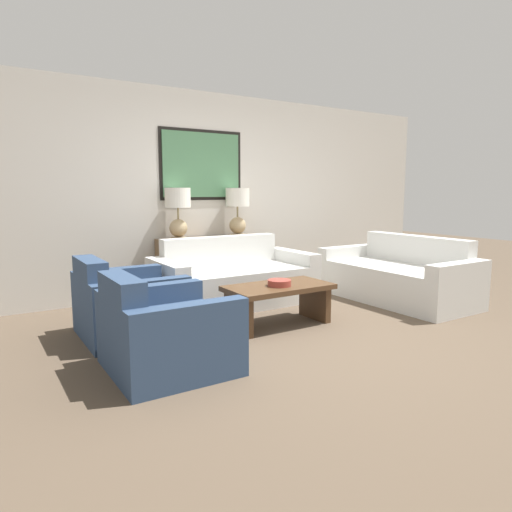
# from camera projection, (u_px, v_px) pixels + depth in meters

# --- Properties ---
(ground_plane) EXTENTS (20.00, 20.00, 0.00)m
(ground_plane) POSITION_uv_depth(u_px,v_px,m) (321.00, 340.00, 4.20)
(ground_plane) COLOR brown
(back_wall) EXTENTS (8.04, 0.12, 2.65)m
(back_wall) POSITION_uv_depth(u_px,v_px,m) (200.00, 193.00, 6.13)
(back_wall) COLOR beige
(back_wall) RESTS_ON ground_plane
(console_table) EXTENTS (1.38, 0.34, 0.76)m
(console_table) POSITION_uv_depth(u_px,v_px,m) (210.00, 265.00, 6.05)
(console_table) COLOR brown
(console_table) RESTS_ON ground_plane
(table_lamp_left) EXTENTS (0.32, 0.32, 0.64)m
(table_lamp_left) POSITION_uv_depth(u_px,v_px,m) (178.00, 208.00, 5.72)
(table_lamp_left) COLOR tan
(table_lamp_left) RESTS_ON console_table
(table_lamp_right) EXTENTS (0.32, 0.32, 0.64)m
(table_lamp_right) POSITION_uv_depth(u_px,v_px,m) (237.00, 207.00, 6.17)
(table_lamp_right) COLOR tan
(table_lamp_right) RESTS_ON console_table
(couch_by_back_wall) EXTENTS (1.91, 0.93, 0.79)m
(couch_by_back_wall) POSITION_uv_depth(u_px,v_px,m) (234.00, 281.00, 5.53)
(couch_by_back_wall) COLOR silver
(couch_by_back_wall) RESTS_ON ground_plane
(couch_by_side) EXTENTS (0.93, 1.91, 0.79)m
(couch_by_side) POSITION_uv_depth(u_px,v_px,m) (397.00, 278.00, 5.72)
(couch_by_side) COLOR silver
(couch_by_side) RESTS_ON ground_plane
(coffee_table) EXTENTS (1.07, 0.56, 0.42)m
(coffee_table) POSITION_uv_depth(u_px,v_px,m) (279.00, 296.00, 4.61)
(coffee_table) COLOR #4C331E
(coffee_table) RESTS_ON ground_plane
(decorative_bowl) EXTENTS (0.24, 0.24, 0.06)m
(decorative_bowl) POSITION_uv_depth(u_px,v_px,m) (279.00, 283.00, 4.55)
(decorative_bowl) COLOR #93382D
(decorative_bowl) RESTS_ON coffee_table
(armchair_near_back_wall) EXTENTS (0.88, 0.91, 0.76)m
(armchair_near_back_wall) POSITION_uv_depth(u_px,v_px,m) (127.00, 307.00, 4.29)
(armchair_near_back_wall) COLOR navy
(armchair_near_back_wall) RESTS_ON ground_plane
(armchair_near_camera) EXTENTS (0.88, 0.91, 0.76)m
(armchair_near_camera) POSITION_uv_depth(u_px,v_px,m) (165.00, 334.00, 3.47)
(armchair_near_camera) COLOR navy
(armchair_near_camera) RESTS_ON ground_plane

